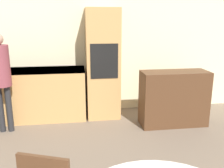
% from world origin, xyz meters
% --- Properties ---
extents(wall_back, '(7.11, 0.05, 2.60)m').
position_xyz_m(wall_back, '(0.00, 5.29, 1.30)').
color(wall_back, beige).
rests_on(wall_back, ground_plane).
extents(kitchen_counter, '(2.50, 0.60, 0.93)m').
position_xyz_m(kitchen_counter, '(-1.46, 4.94, 0.48)').
color(kitchen_counter, tan).
rests_on(kitchen_counter, ground_plane).
extents(oven_unit, '(0.60, 0.59, 1.98)m').
position_xyz_m(oven_unit, '(0.13, 4.95, 0.99)').
color(oven_unit, tan).
rests_on(oven_unit, ground_plane).
extents(sideboard, '(1.13, 0.45, 0.94)m').
position_xyz_m(sideboard, '(1.29, 4.35, 0.47)').
color(sideboard, '#51331E').
rests_on(sideboard, ground_plane).
extents(person_standing, '(0.29, 0.29, 1.59)m').
position_xyz_m(person_standing, '(-1.51, 4.46, 0.99)').
color(person_standing, '#262628').
rests_on(person_standing, ground_plane).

